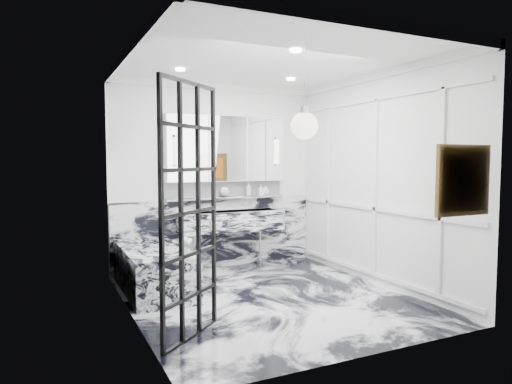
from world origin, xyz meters
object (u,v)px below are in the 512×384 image
crittall_door (190,212)px  mirror_cabinet (227,149)px  bathtub (154,269)px  trough_sink (231,221)px

crittall_door → mirror_cabinet: crittall_door is taller
mirror_cabinet → crittall_door: bearing=-118.6°
bathtub → trough_sink: bearing=26.5°
trough_sink → crittall_door: bearing=-120.3°
trough_sink → mirror_cabinet: mirror_cabinet is taller
mirror_cabinet → bathtub: mirror_cabinet is taller
crittall_door → trough_sink: bearing=19.2°
crittall_door → trough_sink: 2.72m
mirror_cabinet → bathtub: 2.20m
mirror_cabinet → bathtub: size_ratio=1.15×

